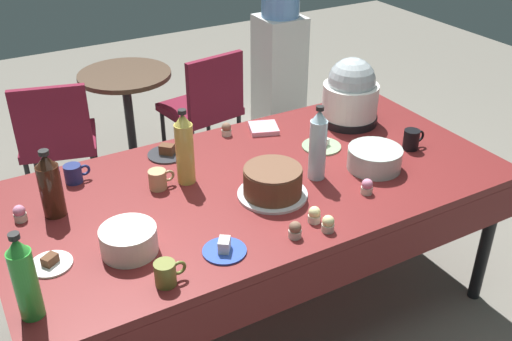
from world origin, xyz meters
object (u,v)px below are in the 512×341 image
Objects in this scene: cupcake_vanilla at (295,230)px; glass_salad_bowl at (375,158)px; cupcake_berry at (314,215)px; coffee_mug_olive at (166,273)px; dessert_plate_cobalt at (224,249)px; cupcake_lemon at (328,224)px; coffee_mug_black at (412,139)px; maroon_chair_left at (57,136)px; ceramic_snack_bowl at (129,240)px; cupcake_mint at (367,187)px; soda_bottle_ginger_ale at (185,149)px; water_cooler at (279,57)px; frosted_layer_cake at (273,182)px; slow_cooker at (351,94)px; cupcake_cocoa at (226,129)px; soda_bottle_cola at (50,186)px; dessert_plate_charcoal at (167,153)px; coffee_mug_navy at (74,173)px; soda_bottle_lime_soda at (25,279)px; maroon_chair_right at (206,103)px; dessert_plate_sage at (321,145)px; round_cafe_table at (128,104)px; cupcake_rose at (20,213)px; potluck_table at (256,192)px; soda_bottle_water at (318,145)px; dessert_plate_white at (51,263)px; coffee_mug_tan at (158,179)px.

glass_salad_bowl is at bearing 23.92° from cupcake_vanilla.
cupcake_berry is 0.59× the size of coffee_mug_olive.
dessert_plate_cobalt is 2.41× the size of cupcake_lemon.
coffee_mug_black is 0.14× the size of maroon_chair_left.
coffee_mug_olive is at bearing -77.64° from ceramic_snack_bowl.
ceramic_snack_bowl reaches higher than cupcake_lemon.
cupcake_mint is 0.20× the size of soda_bottle_ginger_ale.
maroon_chair_left is (0.08, 1.62, -0.31)m from ceramic_snack_bowl.
frosted_layer_cake is at bearing -122.39° from water_cooler.
slow_cooker is at bearing 44.60° from cupcake_berry.
cupcake_cocoa is 0.96m from soda_bottle_cola.
coffee_mug_navy reaches higher than dessert_plate_charcoal.
maroon_chair_right is at bearing 51.15° from soda_bottle_lime_soda.
frosted_layer_cake is at bearing -149.20° from dessert_plate_sage.
frosted_layer_cake reaches higher than round_cafe_table.
slow_cooker is 5.16× the size of cupcake_rose.
frosted_layer_cake reaches higher than coffee_mug_black.
ceramic_snack_bowl reaches higher than cupcake_rose.
dessert_plate_sage is at bearing -52.33° from maroon_chair_left.
cupcake_berry is 1.85m from maroon_chair_right.
soda_bottle_cola is at bearing 159.44° from frosted_layer_cake.
cupcake_rose is (-0.88, 0.62, 0.00)m from cupcake_vanilla.
glass_salad_bowl is at bearing 32.20° from cupcake_lemon.
cupcake_vanilla is 0.90m from cupcake_cocoa.
soda_bottle_water is at bearing -23.36° from potluck_table.
cupcake_mint is (1.27, -0.17, 0.02)m from dessert_plate_white.
cupcake_mint is 0.58× the size of coffee_mug_tan.
soda_bottle_ginger_ale is at bearing 117.93° from cupcake_lemon.
water_cooler is at bearing 35.55° from coffee_mug_navy.
soda_bottle_water is (0.24, -0.11, 0.22)m from potluck_table.
frosted_layer_cake reaches higher than coffee_mug_navy.
dessert_plate_white is 0.12× the size of water_cooler.
water_cooler is (1.18, 1.86, -0.22)m from frosted_layer_cake.
ceramic_snack_bowl is 1.09× the size of dessert_plate_sage.
coffee_mug_olive reaches higher than dessert_plate_charcoal.
frosted_layer_cake reaches higher than dessert_plate_white.
ceramic_snack_bowl is 1.12m from dessert_plate_sage.
soda_bottle_lime_soda is (-0.37, -0.16, 0.10)m from ceramic_snack_bowl.
dessert_plate_charcoal is 1.14× the size of dessert_plate_cobalt.
slow_cooker reaches higher than soda_bottle_water.
cupcake_rose is 0.05× the size of water_cooler.
coffee_mug_tan is 0.14× the size of maroon_chair_right.
coffee_mug_black reaches higher than cupcake_vanilla.
maroon_chair_right reaches higher than cupcake_lemon.
frosted_layer_cake is 4.38× the size of cupcake_mint.
coffee_mug_olive reaches higher than round_cafe_table.
frosted_layer_cake is 0.60m from dessert_plate_charcoal.
soda_bottle_ginger_ale reaches higher than potluck_table.
dessert_plate_cobalt is at bearing -132.42° from potluck_table.
dessert_plate_sage is at bearing 15.15° from potluck_table.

